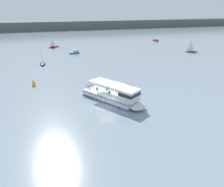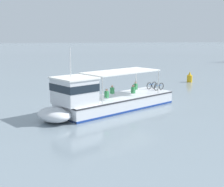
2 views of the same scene
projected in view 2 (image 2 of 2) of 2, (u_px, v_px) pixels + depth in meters
name	position (u px, v px, depth m)	size (l,w,h in m)	color
ground_plane	(87.00, 107.00, 27.86)	(400.00, 400.00, 0.00)	gray
ferry_main	(103.00, 100.00, 25.87)	(9.18, 12.49, 5.32)	silver
channel_buoy	(190.00, 78.00, 41.98)	(0.70, 0.70, 1.40)	gold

